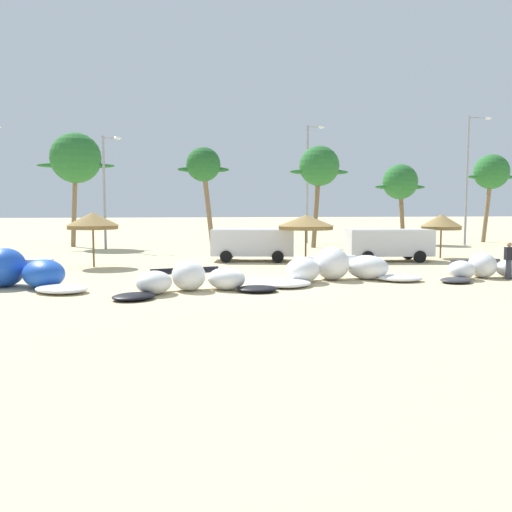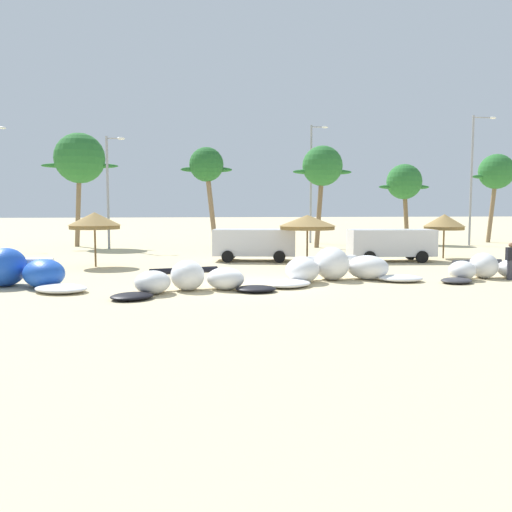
{
  "view_description": "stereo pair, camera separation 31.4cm",
  "coord_description": "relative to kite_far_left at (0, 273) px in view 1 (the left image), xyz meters",
  "views": [
    {
      "loc": [
        -2.96,
        -21.68,
        3.2
      ],
      "look_at": [
        0.46,
        2.0,
        1.0
      ],
      "focal_mm": 38.47,
      "sensor_mm": 36.0,
      "label": 1
    },
    {
      "loc": [
        -2.65,
        -21.73,
        3.2
      ],
      "look_at": [
        0.46,
        2.0,
        1.0
      ],
      "focal_mm": 38.47,
      "sensor_mm": 36.0,
      "label": 2
    }
  ],
  "objects": [
    {
      "name": "palm_center_left",
      "position": [
        17.58,
        18.56,
        5.53
      ],
      "size": [
        4.57,
        3.05,
        7.74
      ],
      "color": "brown",
      "rests_on": "ground"
    },
    {
      "name": "lamppost_west_center",
      "position": [
        1.72,
        19.12,
        4.02
      ],
      "size": [
        1.4,
        0.24,
        8.24
      ],
      "color": "gray",
      "rests_on": "ground"
    },
    {
      "name": "lamppost_east",
      "position": [
        30.19,
        19.32,
        5.16
      ],
      "size": [
        2.02,
        0.24,
        10.35
      ],
      "color": "gray",
      "rests_on": "ground"
    },
    {
      "name": "palm_center_right",
      "position": [
        25.6,
        22.16,
        4.56
      ],
      "size": [
        4.45,
        2.97,
        6.71
      ],
      "color": "brown",
      "rests_on": "ground"
    },
    {
      "name": "kite_center",
      "position": [
        20.29,
        -0.11,
        -0.16
      ],
      "size": [
        5.83,
        2.91,
        1.12
      ],
      "color": "#333338",
      "rests_on": "ground"
    },
    {
      "name": "beach_umbrella_near_palms",
      "position": [
        22.83,
        9.19,
        1.63
      ],
      "size": [
        2.5,
        2.5,
        2.69
      ],
      "color": "brown",
      "rests_on": "ground"
    },
    {
      "name": "ground_plane",
      "position": [
        9.8,
        -0.65,
        -0.59
      ],
      "size": [
        260.0,
        260.0,
        0.0
      ],
      "primitive_type": "plane",
      "color": "beige"
    },
    {
      "name": "person_near_kites",
      "position": [
        21.1,
        -0.46,
        0.23
      ],
      "size": [
        0.36,
        0.24,
        1.62
      ],
      "color": "#383842",
      "rests_on": "ground"
    },
    {
      "name": "palm_right_of_gap",
      "position": [
        34.1,
        22.53,
        5.48
      ],
      "size": [
        4.55,
        3.03,
        7.68
      ],
      "color": "#7F6647",
      "rests_on": "ground"
    },
    {
      "name": "palm_left",
      "position": [
        -0.86,
        22.14,
        6.24
      ],
      "size": [
        5.85,
        3.9,
        8.84
      ],
      "color": "#7F6647",
      "rests_on": "ground"
    },
    {
      "name": "palm_left_of_gap",
      "position": [
        8.84,
        18.64,
        5.5
      ],
      "size": [
        3.8,
        2.54,
        7.51
      ],
      "color": "#7F6647",
      "rests_on": "ground"
    },
    {
      "name": "kite_left_of_center",
      "position": [
        13.52,
        0.16,
        -0.04
      ],
      "size": [
        7.15,
        4.03,
        1.42
      ],
      "color": "white",
      "rests_on": "ground"
    },
    {
      "name": "lamppost_east_center",
      "position": [
        18.0,
        23.64,
        4.92
      ],
      "size": [
        1.55,
        0.24,
        9.99
      ],
      "color": "gray",
      "rests_on": "ground"
    },
    {
      "name": "beach_umbrella_near_van",
      "position": [
        2.5,
        7.13,
        1.84
      ],
      "size": [
        2.72,
        2.72,
        2.87
      ],
      "color": "brown",
      "rests_on": "ground"
    },
    {
      "name": "beach_umbrella_middle",
      "position": [
        13.84,
        7.06,
        1.71
      ],
      "size": [
        3.14,
        3.14,
        2.7
      ],
      "color": "brown",
      "rests_on": "ground"
    },
    {
      "name": "kite_far_left",
      "position": [
        0.0,
        0.0,
        0.0
      ],
      "size": [
        7.98,
        4.28,
        1.53
      ],
      "color": "white",
      "rests_on": "ground"
    },
    {
      "name": "kite_left",
      "position": [
        7.33,
        -1.97,
        -0.14
      ],
      "size": [
        6.23,
        3.72,
        1.15
      ],
      "color": "black",
      "rests_on": "ground"
    },
    {
      "name": "parked_car_second",
      "position": [
        11.07,
        9.14,
        0.51
      ],
      "size": [
        4.99,
        2.9,
        1.84
      ],
      "color": "silver",
      "rests_on": "ground"
    },
    {
      "name": "parked_van",
      "position": [
        18.84,
        7.83,
        0.5
      ],
      "size": [
        4.94,
        2.49,
        1.84
      ],
      "color": "silver",
      "rests_on": "ground"
    }
  ]
}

